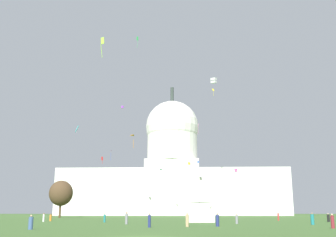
# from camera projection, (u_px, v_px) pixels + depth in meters

# --- Properties ---
(ground_plane) EXTENTS (800.00, 800.00, 0.00)m
(ground_plane) POSITION_uv_depth(u_px,v_px,m) (143.00, 237.00, 28.64)
(ground_plane) COLOR #42662D
(capitol_building) EXTENTS (119.60, 28.83, 69.95)m
(capitol_building) POSITION_uv_depth(u_px,v_px,m) (172.00, 173.00, 213.66)
(capitol_building) COLOR silver
(capitol_building) RESTS_ON ground_plane
(event_tent) EXTENTS (5.35, 5.27, 5.81)m
(event_tent) POSITION_uv_depth(u_px,v_px,m) (200.00, 205.00, 70.94)
(event_tent) COLOR white
(event_tent) RESTS_ON ground_plane
(tree_west_near) EXTENTS (8.36, 7.72, 11.69)m
(tree_west_near) POSITION_uv_depth(u_px,v_px,m) (61.00, 193.00, 128.14)
(tree_west_near) COLOR #4C3823
(tree_west_near) RESTS_ON ground_plane
(person_black_edge_east) EXTENTS (0.49, 0.49, 1.54)m
(person_black_edge_east) POSITION_uv_depth(u_px,v_px,m) (328.00, 218.00, 72.75)
(person_black_edge_east) COLOR black
(person_black_edge_east) RESTS_ON ground_plane
(person_red_front_center) EXTENTS (0.35, 0.35, 1.67)m
(person_red_front_center) POSITION_uv_depth(u_px,v_px,m) (278.00, 217.00, 83.91)
(person_red_front_center) COLOR red
(person_red_front_center) RESTS_ON ground_plane
(person_navy_lawn_far_right) EXTENTS (0.44, 0.44, 1.64)m
(person_navy_lawn_far_right) POSITION_uv_depth(u_px,v_px,m) (149.00, 221.00, 46.54)
(person_navy_lawn_far_right) COLOR navy
(person_navy_lawn_far_right) RESTS_ON ground_plane
(person_grey_front_left) EXTENTS (0.57, 0.57, 1.49)m
(person_grey_front_left) POSITION_uv_depth(u_px,v_px,m) (237.00, 219.00, 60.91)
(person_grey_front_left) COLOR gray
(person_grey_front_left) RESTS_ON ground_plane
(person_teal_edge_west) EXTENTS (0.41, 0.41, 1.53)m
(person_teal_edge_west) POSITION_uv_depth(u_px,v_px,m) (105.00, 218.00, 69.73)
(person_teal_edge_west) COLOR #1E757A
(person_teal_edge_west) RESTS_ON ground_plane
(person_grey_near_tree_west) EXTENTS (0.56, 0.56, 1.76)m
(person_grey_near_tree_west) POSITION_uv_depth(u_px,v_px,m) (127.00, 219.00, 58.96)
(person_grey_near_tree_west) COLOR gray
(person_grey_near_tree_west) RESTS_ON ground_plane
(person_maroon_mid_right) EXTENTS (0.47, 0.47, 1.58)m
(person_maroon_mid_right) POSITION_uv_depth(u_px,v_px,m) (333.00, 222.00, 43.74)
(person_maroon_mid_right) COLOR maroon
(person_maroon_mid_right) RESTS_ON ground_plane
(person_teal_front_right) EXTENTS (0.66, 0.66, 1.66)m
(person_teal_front_right) POSITION_uv_depth(u_px,v_px,m) (312.00, 219.00, 56.53)
(person_teal_front_right) COLOR #1E757A
(person_teal_front_right) RESTS_ON ground_plane
(person_orange_aisle_center) EXTENTS (0.50, 0.50, 1.47)m
(person_orange_aisle_center) POSITION_uv_depth(u_px,v_px,m) (51.00, 218.00, 79.12)
(person_orange_aisle_center) COLOR orange
(person_orange_aisle_center) RESTS_ON ground_plane
(person_denim_deep_crowd) EXTENTS (0.57, 0.57, 1.47)m
(person_denim_deep_crowd) POSITION_uv_depth(u_px,v_px,m) (31.00, 223.00, 40.94)
(person_denim_deep_crowd) COLOR #3D5684
(person_denim_deep_crowd) RESTS_ON ground_plane
(person_tan_near_tree_east) EXTENTS (0.55, 0.55, 1.66)m
(person_tan_near_tree_east) POSITION_uv_depth(u_px,v_px,m) (187.00, 220.00, 48.59)
(person_tan_near_tree_east) COLOR tan
(person_tan_near_tree_east) RESTS_ON ground_plane
(person_white_back_left) EXTENTS (0.47, 0.47, 1.57)m
(person_white_back_left) POSITION_uv_depth(u_px,v_px,m) (44.00, 218.00, 73.81)
(person_white_back_left) COLOR silver
(person_white_back_left) RESTS_ON ground_plane
(person_navy_mid_center) EXTENTS (0.60, 0.60, 1.60)m
(person_navy_mid_center) POSITION_uv_depth(u_px,v_px,m) (217.00, 220.00, 49.91)
(person_navy_mid_center) COLOR navy
(person_navy_mid_center) RESTS_ON ground_plane
(kite_magenta_mid) EXTENTS (0.71, 1.10, 3.54)m
(kite_magenta_mid) POSITION_uv_depth(u_px,v_px,m) (110.00, 153.00, 156.83)
(kite_magenta_mid) COLOR #D1339E
(kite_lime_mid) EXTENTS (0.63, 0.47, 3.36)m
(kite_lime_mid) POSITION_uv_depth(u_px,v_px,m) (102.00, 43.00, 60.47)
(kite_lime_mid) COLOR #8CD133
(kite_white_mid) EXTENTS (1.44, 1.47, 1.34)m
(kite_white_mid) POSITION_uv_depth(u_px,v_px,m) (214.00, 81.00, 88.59)
(kite_white_mid) COLOR white
(kite_green_high) EXTENTS (0.70, 0.93, 4.10)m
(kite_green_high) POSITION_uv_depth(u_px,v_px,m) (137.00, 39.00, 137.41)
(kite_green_high) COLOR green
(kite_cyan_mid) EXTENTS (0.75, 1.01, 1.45)m
(kite_cyan_mid) POSITION_uv_depth(u_px,v_px,m) (77.00, 129.00, 85.81)
(kite_cyan_mid) COLOR #33BCDB
(kite_gold_low) EXTENTS (0.85, 0.84, 2.67)m
(kite_gold_low) POSITION_uv_depth(u_px,v_px,m) (189.00, 164.00, 116.61)
(kite_gold_low) COLOR gold
(kite_orange_mid) EXTENTS (1.32, 1.37, 2.59)m
(kite_orange_mid) POSITION_uv_depth(u_px,v_px,m) (134.00, 138.00, 92.49)
(kite_orange_mid) COLOR orange
(kite_pink_high) EXTENTS (0.61, 0.83, 4.35)m
(kite_pink_high) POSITION_uv_depth(u_px,v_px,m) (198.00, 126.00, 162.28)
(kite_pink_high) COLOR pink
(kite_red_mid) EXTENTS (0.62, 0.57, 2.69)m
(kite_red_mid) POSITION_uv_depth(u_px,v_px,m) (102.00, 159.00, 143.26)
(kite_red_mid) COLOR red
(kite_violet_high) EXTENTS (0.86, 0.86, 0.89)m
(kite_violet_high) POSITION_uv_depth(u_px,v_px,m) (122.00, 107.00, 160.94)
(kite_violet_high) COLOR purple
(kite_turquoise_low) EXTENTS (1.13, 1.67, 2.38)m
(kite_turquoise_low) POSITION_uv_depth(u_px,v_px,m) (160.00, 170.00, 112.28)
(kite_turquoise_low) COLOR teal
(kite_blue_mid) EXTENTS (1.13, 1.07, 3.68)m
(kite_blue_mid) POSITION_uv_depth(u_px,v_px,m) (198.00, 162.00, 193.03)
(kite_blue_mid) COLOR blue
(kite_yellow_high) EXTENTS (1.05, 0.70, 3.29)m
(kite_yellow_high) POSITION_uv_depth(u_px,v_px,m) (213.00, 90.00, 170.41)
(kite_yellow_high) COLOR yellow
(kite_magenta_low) EXTENTS (1.04, 1.02, 4.01)m
(kite_magenta_low) POSITION_uv_depth(u_px,v_px,m) (236.00, 171.00, 145.11)
(kite_magenta_low) COLOR #D1339E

